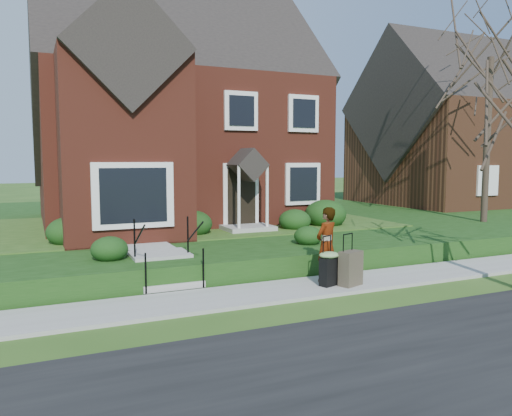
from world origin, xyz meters
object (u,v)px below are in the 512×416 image
suitcase_black (329,266)px  front_steps (164,265)px  woman (326,244)px  suitcase_olive (351,268)px

suitcase_black → front_steps: bearing=130.7°
front_steps → woman: (3.52, -1.60, 0.49)m
front_steps → suitcase_olive: front_steps is taller
suitcase_black → suitcase_olive: 0.50m
woman → suitcase_black: size_ratio=1.53×
front_steps → suitcase_black: bearing=-31.0°
woman → suitcase_black: 0.62m
front_steps → woman: woman is taller
suitcase_olive → woman: bearing=97.0°
suitcase_black → suitcase_olive: bearing=-40.3°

